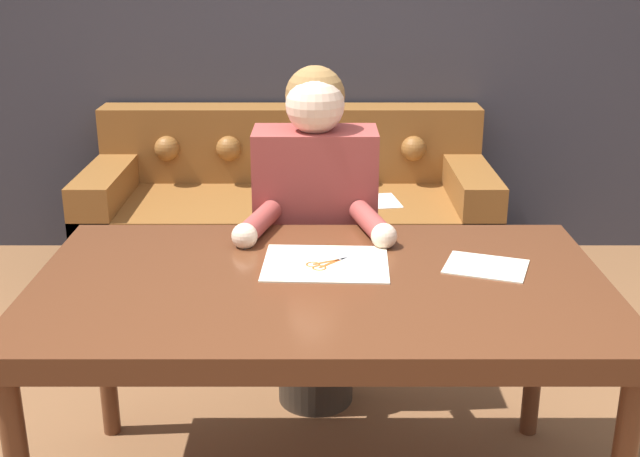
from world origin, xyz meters
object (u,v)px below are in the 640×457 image
couch (293,219)px  scissors (334,262)px  person (318,242)px  dining_table (323,301)px

couch → scissors: couch is taller
scissors → person: bearing=95.9°
couch → scissors: (0.19, -1.75, 0.46)m
couch → person: (0.14, -1.26, 0.34)m
dining_table → couch: (-0.16, 1.87, -0.39)m
couch → person: person is taller
dining_table → person: size_ratio=1.27×
couch → dining_table: bearing=-85.2°
dining_table → couch: 1.92m
couch → person: bearing=-83.7°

